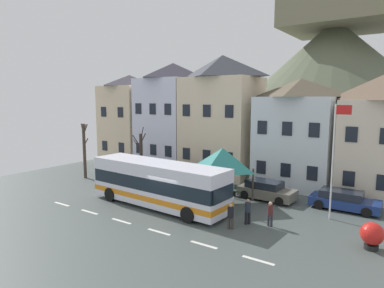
{
  "coord_description": "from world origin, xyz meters",
  "views": [
    {
      "loc": [
        13.33,
        -16.98,
        7.47
      ],
      "look_at": [
        -0.69,
        3.54,
        4.13
      ],
      "focal_mm": 31.59,
      "sensor_mm": 36.0,
      "label": 1
    }
  ],
  "objects_px": {
    "parked_car_01": "(344,200)",
    "hilltop_castle": "(333,85)",
    "parked_car_02": "(184,175)",
    "pedestrian_01": "(231,215)",
    "public_bench": "(243,191)",
    "flagpole": "(334,154)",
    "townhouse_01": "(173,116)",
    "parked_car_00": "(116,166)",
    "harbour_buoy": "(372,235)",
    "bus_shelter": "(223,159)",
    "bare_tree_01": "(84,149)",
    "townhouse_02": "(222,116)",
    "transit_bus": "(158,184)",
    "pedestrian_00": "(248,211)",
    "pedestrian_02": "(270,212)",
    "townhouse_00": "(130,119)",
    "townhouse_03": "(299,132)",
    "bare_tree_00": "(141,154)",
    "parked_car_03": "(266,190)"
  },
  "relations": [
    {
      "from": "parked_car_01",
      "to": "hilltop_castle",
      "type": "bearing_deg",
      "value": 104.62
    },
    {
      "from": "parked_car_02",
      "to": "pedestrian_01",
      "type": "bearing_deg",
      "value": -47.49
    },
    {
      "from": "public_bench",
      "to": "flagpole",
      "type": "relative_size",
      "value": 0.23
    },
    {
      "from": "townhouse_01",
      "to": "parked_car_00",
      "type": "bearing_deg",
      "value": -116.61
    },
    {
      "from": "parked_car_00",
      "to": "harbour_buoy",
      "type": "xyz_separation_m",
      "value": [
        23.84,
        -5.28,
        0.1
      ]
    },
    {
      "from": "bus_shelter",
      "to": "bare_tree_01",
      "type": "distance_m",
      "value": 14.5
    },
    {
      "from": "hilltop_castle",
      "to": "flagpole",
      "type": "height_order",
      "value": "hilltop_castle"
    },
    {
      "from": "townhouse_02",
      "to": "public_bench",
      "type": "height_order",
      "value": "townhouse_02"
    },
    {
      "from": "pedestrian_01",
      "to": "bare_tree_01",
      "type": "relative_size",
      "value": 0.29
    },
    {
      "from": "pedestrian_01",
      "to": "harbour_buoy",
      "type": "distance_m",
      "value": 7.24
    },
    {
      "from": "townhouse_02",
      "to": "transit_bus",
      "type": "distance_m",
      "value": 12.04
    },
    {
      "from": "hilltop_castle",
      "to": "pedestrian_00",
      "type": "bearing_deg",
      "value": -87.12
    },
    {
      "from": "hilltop_castle",
      "to": "harbour_buoy",
      "type": "bearing_deg",
      "value": -73.55
    },
    {
      "from": "hilltop_castle",
      "to": "pedestrian_02",
      "type": "relative_size",
      "value": 25.24
    },
    {
      "from": "townhouse_00",
      "to": "townhouse_03",
      "type": "bearing_deg",
      "value": 1.01
    },
    {
      "from": "hilltop_castle",
      "to": "bare_tree_01",
      "type": "bearing_deg",
      "value": -123.37
    },
    {
      "from": "townhouse_01",
      "to": "flagpole",
      "type": "distance_m",
      "value": 19.92
    },
    {
      "from": "parked_car_01",
      "to": "pedestrian_00",
      "type": "bearing_deg",
      "value": -124.38
    },
    {
      "from": "townhouse_01",
      "to": "bare_tree_01",
      "type": "distance_m",
      "value": 10.27
    },
    {
      "from": "parked_car_00",
      "to": "bare_tree_00",
      "type": "height_order",
      "value": "bare_tree_00"
    },
    {
      "from": "townhouse_00",
      "to": "townhouse_02",
      "type": "height_order",
      "value": "townhouse_02"
    },
    {
      "from": "parked_car_02",
      "to": "flagpole",
      "type": "xyz_separation_m",
      "value": [
        13.15,
        -2.58,
        3.5
      ]
    },
    {
      "from": "parked_car_00",
      "to": "flagpole",
      "type": "xyz_separation_m",
      "value": [
        21.21,
        -1.94,
        3.48
      ]
    },
    {
      "from": "townhouse_00",
      "to": "bare_tree_00",
      "type": "relative_size",
      "value": 2.14
    },
    {
      "from": "pedestrian_01",
      "to": "parked_car_02",
      "type": "bearing_deg",
      "value": 139.11
    },
    {
      "from": "bare_tree_00",
      "to": "flagpole",
      "type": "bearing_deg",
      "value": -6.38
    },
    {
      "from": "pedestrian_01",
      "to": "bare_tree_00",
      "type": "relative_size",
      "value": 0.32
    },
    {
      "from": "parked_car_02",
      "to": "transit_bus",
      "type": "bearing_deg",
      "value": -75.51
    },
    {
      "from": "transit_bus",
      "to": "parked_car_03",
      "type": "xyz_separation_m",
      "value": [
        5.6,
        5.84,
        -0.88
      ]
    },
    {
      "from": "townhouse_01",
      "to": "parked_car_00",
      "type": "distance_m",
      "value": 8.2
    },
    {
      "from": "townhouse_01",
      "to": "townhouse_02",
      "type": "xyz_separation_m",
      "value": [
        6.43,
        -0.67,
        0.16
      ]
    },
    {
      "from": "hilltop_castle",
      "to": "townhouse_00",
      "type": "bearing_deg",
      "value": -139.1
    },
    {
      "from": "parked_car_03",
      "to": "pedestrian_01",
      "type": "xyz_separation_m",
      "value": [
        0.55,
        -6.7,
        0.17
      ]
    },
    {
      "from": "transit_bus",
      "to": "parked_car_03",
      "type": "distance_m",
      "value": 8.13
    },
    {
      "from": "bus_shelter",
      "to": "harbour_buoy",
      "type": "distance_m",
      "value": 10.55
    },
    {
      "from": "parked_car_01",
      "to": "public_bench",
      "type": "bearing_deg",
      "value": -169.27
    },
    {
      "from": "townhouse_01",
      "to": "transit_bus",
      "type": "relative_size",
      "value": 1.04
    },
    {
      "from": "public_bench",
      "to": "pedestrian_02",
      "type": "bearing_deg",
      "value": -48.97
    },
    {
      "from": "transit_bus",
      "to": "parked_car_00",
      "type": "bearing_deg",
      "value": 153.32
    },
    {
      "from": "parked_car_03",
      "to": "parked_car_00",
      "type": "bearing_deg",
      "value": -177.57
    },
    {
      "from": "townhouse_03",
      "to": "parked_car_00",
      "type": "distance_m",
      "value": 18.11
    },
    {
      "from": "townhouse_03",
      "to": "parked_car_00",
      "type": "xyz_separation_m",
      "value": [
        -16.77,
        -5.61,
        -3.91
      ]
    },
    {
      "from": "hilltop_castle",
      "to": "pedestrian_02",
      "type": "bearing_deg",
      "value": -84.43
    },
    {
      "from": "townhouse_00",
      "to": "townhouse_03",
      "type": "relative_size",
      "value": 1.11
    },
    {
      "from": "townhouse_00",
      "to": "public_bench",
      "type": "height_order",
      "value": "townhouse_00"
    },
    {
      "from": "townhouse_00",
      "to": "hilltop_castle",
      "type": "xyz_separation_m",
      "value": [
        18.92,
        16.39,
        4.03
      ]
    },
    {
      "from": "townhouse_01",
      "to": "bare_tree_01",
      "type": "xyz_separation_m",
      "value": [
        -3.51,
        -9.21,
        -2.9
      ]
    },
    {
      "from": "parked_car_03",
      "to": "pedestrian_00",
      "type": "distance_m",
      "value": 5.53
    },
    {
      "from": "parked_car_00",
      "to": "parked_car_02",
      "type": "xyz_separation_m",
      "value": [
        8.06,
        0.65,
        -0.02
      ]
    },
    {
      "from": "townhouse_03",
      "to": "pedestrian_02",
      "type": "bearing_deg",
      "value": -80.87
    }
  ]
}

